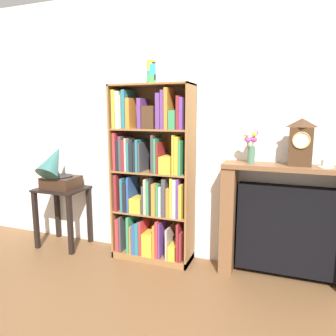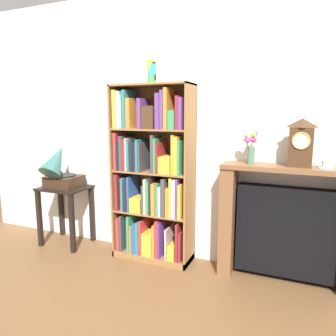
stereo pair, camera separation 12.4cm
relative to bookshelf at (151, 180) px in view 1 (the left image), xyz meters
The scene contains 10 objects.
ground_plane 0.81m from the bookshelf, 86.43° to the right, with size 7.79×6.40×0.02m, color brown.
wall_back 0.55m from the bookshelf, 62.51° to the left, with size 4.79×0.08×2.60m, color silver.
bookshelf is the anchor object (origin of this frame).
cup_stack 1.01m from the bookshelf, 96.63° to the left, with size 0.09×0.08×0.21m.
side_table_left 1.09m from the bookshelf, behind, with size 0.51×0.40×0.65m.
gramophone 1.04m from the bookshelf, behind, with size 0.35×0.45×0.51m.
fireplace_mantel 1.28m from the bookshelf, ahead, with size 1.11×0.27×1.01m.
mantel_clock 1.37m from the bookshelf, ahead, with size 0.18×0.13×0.39m.
flower_vase 1.00m from the bookshelf, ahead, with size 0.12×0.11×0.29m.
teacup_with_saucer 1.53m from the bookshelf, ahead, with size 0.12×0.12×0.06m.
Camera 1 is at (1.18, -2.66, 1.44)m, focal length 33.60 mm.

